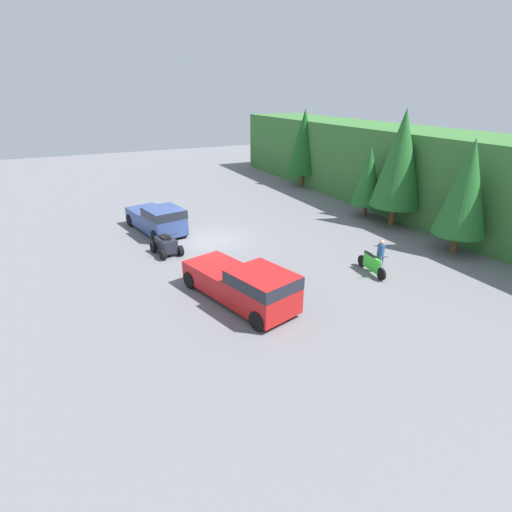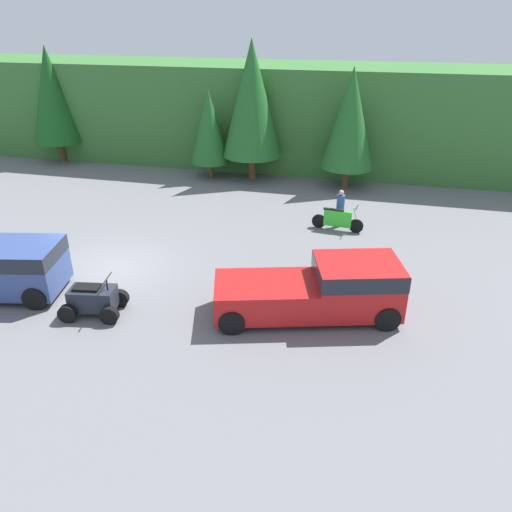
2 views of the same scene
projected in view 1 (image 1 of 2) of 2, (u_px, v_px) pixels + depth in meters
The scene contains 11 objects.
ground_plane at pixel (209, 240), 24.34m from camera, with size 80.00×80.00×0.00m, color slate.
hillside_backdrop at pixel (412, 171), 29.58m from camera, with size 44.00×6.00×5.86m.
tree_left at pixel (304, 142), 36.38m from camera, with size 3.05×3.05×6.93m.
tree_mid_left at pixel (369, 176), 27.79m from camera, with size 2.19×2.19×4.97m.
tree_mid_right at pixel (400, 159), 25.39m from camera, with size 3.29×3.29×7.49m.
tree_right at pixel (466, 188), 21.08m from camera, with size 2.76×2.76×6.27m.
pickup_truck_red at pixel (246, 284), 16.75m from camera, with size 6.07×3.56×1.82m.
pickup_truck_second at pixel (158, 218), 25.22m from camera, with size 5.42×3.08×1.82m.
dirt_bike at pixel (372, 264), 19.81m from camera, with size 2.27×0.60×1.17m.
quad_atv at pixel (166, 245), 22.13m from camera, with size 2.08×1.53×1.28m.
rider_person at pixel (380, 255), 19.78m from camera, with size 0.47×0.47×1.70m.
Camera 1 is at (21.81, -7.28, 8.52)m, focal length 28.00 mm.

